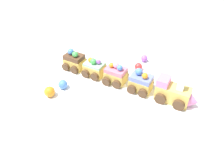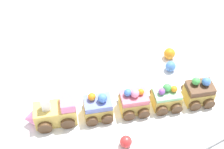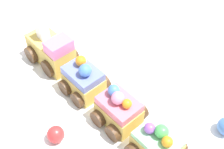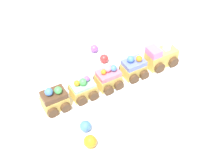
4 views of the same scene
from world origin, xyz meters
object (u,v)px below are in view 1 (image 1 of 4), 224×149
at_px(cake_train_locomotive, 175,94).
at_px(gumball_blue, 63,84).
at_px(gumball_purple, 144,58).
at_px(cake_car_mint, 95,68).
at_px(cake_car_chocolate, 75,61).
at_px(cake_car_blueberry, 141,83).
at_px(cake_car_strawberry, 116,75).
at_px(gumball_orange, 50,92).
at_px(gumball_red, 138,67).

bearing_deg(cake_train_locomotive, gumball_blue, -161.00).
xyz_separation_m(gumball_purple, gumball_blue, (-0.23, -0.19, 0.00)).
bearing_deg(cake_car_mint, cake_car_chocolate, -179.90).
bearing_deg(cake_car_blueberry, cake_car_strawberry, -179.97).
xyz_separation_m(cake_car_blueberry, gumball_orange, (-0.25, -0.08, -0.01)).
bearing_deg(cake_car_mint, gumball_purple, 53.12).
bearing_deg(gumball_red, gumball_purple, 74.44).
bearing_deg(cake_car_strawberry, cake_car_mint, -179.89).
bearing_deg(cake_car_blueberry, cake_car_chocolate, -179.92).
bearing_deg(cake_car_blueberry, gumball_purple, 107.97).
relative_size(gumball_purple, gumball_blue, 0.88).
bearing_deg(gumball_orange, gumball_purple, 42.60).
bearing_deg(gumball_purple, cake_car_strawberry, -121.19).
distance_m(cake_car_strawberry, gumball_orange, 0.20).
xyz_separation_m(cake_car_strawberry, gumball_red, (0.06, 0.08, -0.01)).
bearing_deg(cake_car_strawberry, gumball_orange, -131.59).
distance_m(cake_car_mint, gumball_orange, 0.16).
bearing_deg(cake_train_locomotive, cake_car_blueberry, 179.98).
xyz_separation_m(cake_car_mint, gumball_blue, (-0.08, -0.09, -0.01)).
xyz_separation_m(gumball_purple, gumball_orange, (-0.26, -0.23, 0.00)).
relative_size(cake_car_blueberry, gumball_blue, 2.90).
height_order(gumball_purple, gumball_orange, gumball_orange).
distance_m(cake_car_chocolate, gumball_purple, 0.24).
bearing_deg(gumball_red, cake_car_chocolate, -172.80).
xyz_separation_m(gumball_orange, gumball_red, (0.24, 0.18, -0.00)).
height_order(cake_car_chocolate, gumball_blue, cake_car_chocolate).
xyz_separation_m(cake_train_locomotive, cake_car_blueberry, (-0.10, 0.03, -0.00)).
relative_size(cake_car_strawberry, gumball_blue, 2.90).
height_order(cake_train_locomotive, cake_car_strawberry, cake_train_locomotive).
distance_m(cake_car_blueberry, cake_car_mint, 0.16).
height_order(gumball_blue, gumball_red, gumball_blue).
height_order(cake_car_blueberry, cake_car_mint, cake_car_blueberry).
xyz_separation_m(cake_car_mint, cake_car_chocolate, (-0.08, 0.02, 0.00)).
bearing_deg(cake_car_chocolate, gumball_orange, -81.46).
bearing_deg(gumball_orange, cake_car_mint, 51.35).
relative_size(gumball_orange, gumball_blue, 1.11).
bearing_deg(cake_car_mint, cake_car_strawberry, 0.11).
distance_m(gumball_blue, gumball_red, 0.26).
distance_m(cake_car_mint, gumball_red, 0.15).
relative_size(cake_car_blueberry, gumball_orange, 2.62).
relative_size(cake_car_chocolate, gumball_red, 3.10).
bearing_deg(gumball_purple, gumball_blue, -139.82).
bearing_deg(gumball_orange, cake_car_strawberry, 30.35).
xyz_separation_m(cake_car_strawberry, cake_car_mint, (-0.07, 0.02, -0.00)).
xyz_separation_m(cake_train_locomotive, gumball_blue, (-0.33, -0.01, -0.01)).
height_order(cake_car_blueberry, gumball_orange, cake_car_blueberry).
bearing_deg(gumball_purple, cake_car_mint, -144.93).
relative_size(gumball_blue, gumball_red, 1.07).
height_order(cake_car_blueberry, gumball_purple, cake_car_blueberry).
relative_size(cake_car_mint, gumball_blue, 2.90).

